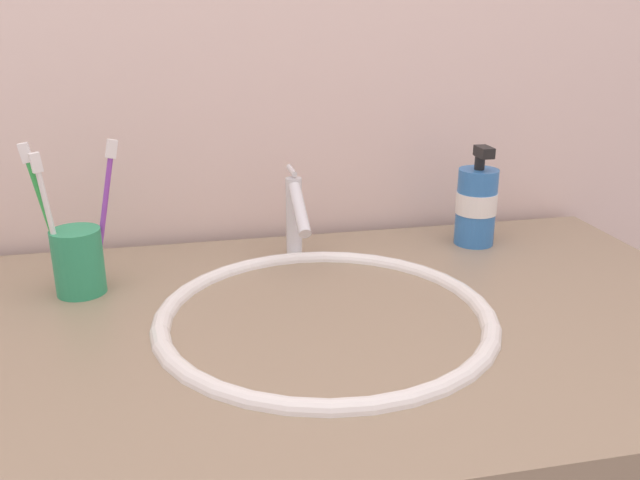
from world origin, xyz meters
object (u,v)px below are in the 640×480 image
(toothbrush_green, at_px, (45,211))
(toothbrush_purple, at_px, (105,204))
(soap_dispenser, at_px, (476,205))
(faucet, at_px, (296,213))
(toothbrush_cup, at_px, (78,262))
(toothbrush_white, at_px, (49,216))

(toothbrush_green, distance_m, toothbrush_purple, 0.07)
(toothbrush_green, height_order, soap_dispenser, toothbrush_green)
(faucet, distance_m, toothbrush_cup, 0.31)
(toothbrush_green, xyz_separation_m, toothbrush_white, (0.01, -0.01, -0.01))
(faucet, relative_size, toothbrush_white, 0.72)
(toothbrush_cup, height_order, soap_dispenser, soap_dispenser)
(faucet, xyz_separation_m, toothbrush_cup, (-0.30, -0.07, -0.03))
(toothbrush_green, distance_m, toothbrush_white, 0.01)
(toothbrush_cup, height_order, toothbrush_purple, toothbrush_purple)
(toothbrush_cup, bearing_deg, soap_dispenser, 7.00)
(toothbrush_white, height_order, soap_dispenser, toothbrush_white)
(toothbrush_cup, relative_size, soap_dispenser, 0.55)
(toothbrush_green, relative_size, toothbrush_white, 1.06)
(faucet, height_order, toothbrush_cup, faucet)
(toothbrush_purple, relative_size, soap_dispenser, 1.22)
(toothbrush_white, bearing_deg, toothbrush_purple, 26.34)
(toothbrush_cup, bearing_deg, toothbrush_green, -167.90)
(toothbrush_white, xyz_separation_m, toothbrush_purple, (0.06, 0.03, 0.00))
(toothbrush_cup, bearing_deg, toothbrush_white, -154.58)
(faucet, distance_m, toothbrush_green, 0.34)
(toothbrush_white, distance_m, toothbrush_purple, 0.07)
(toothbrush_purple, height_order, soap_dispenser, toothbrush_purple)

